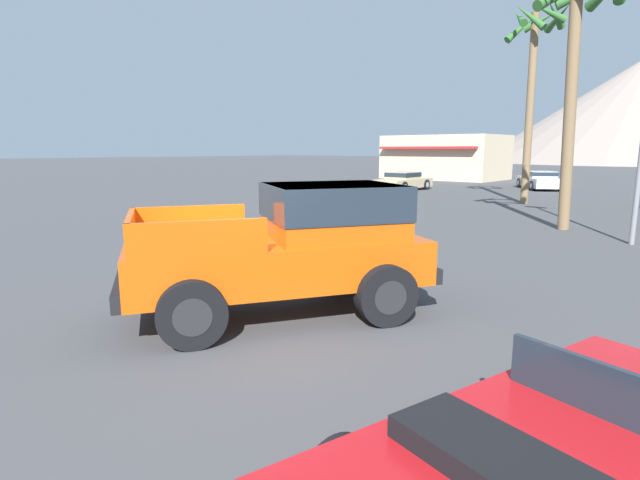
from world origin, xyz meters
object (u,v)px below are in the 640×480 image
(parked_car_tan, at_px, (403,181))
(palm_tree_short, at_px, (579,36))
(parked_car_silver, at_px, (540,180))
(palm_tree_leaning, at_px, (535,57))
(red_convertible_car, at_px, (561,466))
(orange_pickup_truck, at_px, (298,242))

(parked_car_tan, bearing_deg, palm_tree_short, -40.95)
(parked_car_silver, xyz_separation_m, palm_tree_short, (6.35, -17.28, 5.42))
(parked_car_silver, xyz_separation_m, palm_tree_leaning, (2.51, -9.82, 6.21))
(parked_car_silver, height_order, palm_tree_leaning, palm_tree_leaning)
(red_convertible_car, bearing_deg, palm_tree_short, 120.00)
(palm_tree_short, bearing_deg, orange_pickup_truck, -93.27)
(parked_car_silver, relative_size, palm_tree_leaning, 0.51)
(parked_car_silver, bearing_deg, orange_pickup_truck, -114.94)
(parked_car_silver, bearing_deg, red_convertible_car, -107.74)
(orange_pickup_truck, height_order, parked_car_tan, orange_pickup_truck)
(red_convertible_car, relative_size, parked_car_silver, 0.97)
(orange_pickup_truck, relative_size, red_convertible_car, 1.13)
(red_convertible_car, height_order, parked_car_tan, parked_car_tan)
(red_convertible_car, relative_size, palm_tree_leaning, 0.49)
(parked_car_silver, distance_m, palm_tree_leaning, 11.89)
(red_convertible_car, distance_m, parked_car_silver, 32.75)
(red_convertible_car, relative_size, palm_tree_short, 0.57)
(orange_pickup_truck, distance_m, parked_car_tan, 25.31)
(parked_car_silver, bearing_deg, palm_tree_short, -105.83)
(palm_tree_short, bearing_deg, palm_tree_leaning, 117.23)
(red_convertible_car, height_order, parked_car_silver, parked_car_silver)
(red_convertible_car, bearing_deg, orange_pickup_truck, 169.76)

